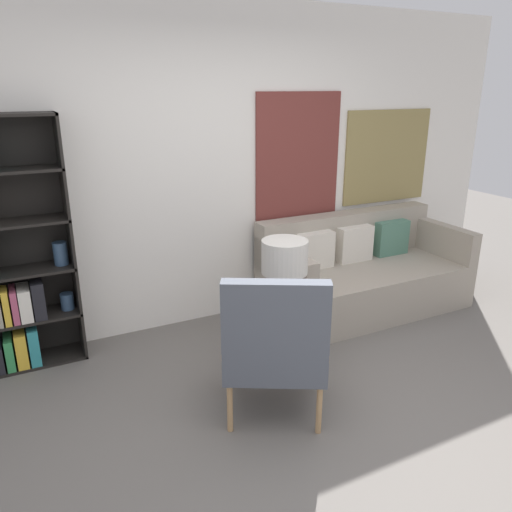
{
  "coord_description": "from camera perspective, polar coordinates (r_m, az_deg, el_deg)",
  "views": [
    {
      "loc": [
        -1.5,
        -1.95,
        2.02
      ],
      "look_at": [
        -0.03,
        0.99,
        0.9
      ],
      "focal_mm": 35.0,
      "sensor_mm": 36.0,
      "label": 1
    }
  ],
  "objects": [
    {
      "name": "side_table",
      "position": [
        3.67,
        2.79,
        -5.86
      ],
      "size": [
        0.46,
        0.46,
        0.56
      ],
      "color": "brown",
      "rests_on": "ground_plane"
    },
    {
      "name": "ground_plane",
      "position": [
        3.18,
        9.03,
        -20.86
      ],
      "size": [
        14.0,
        14.0,
        0.0
      ],
      "primitive_type": "plane",
      "color": "#66605B"
    },
    {
      "name": "table_lamp",
      "position": [
        3.51,
        3.28,
        -0.66
      ],
      "size": [
        0.33,
        0.33,
        0.45
      ],
      "color": "#C65128",
      "rests_on": "side_table"
    },
    {
      "name": "armchair",
      "position": [
        3.06,
        2.2,
        -9.95
      ],
      "size": [
        0.81,
        0.78,
        0.99
      ],
      "color": "tan",
      "rests_on": "ground_plane"
    },
    {
      "name": "wall_back",
      "position": [
        4.32,
        -5.38,
        9.86
      ],
      "size": [
        6.4,
        0.08,
        2.7
      ],
      "color": "white",
      "rests_on": "ground_plane"
    },
    {
      "name": "bookshelf",
      "position": [
        3.96,
        -26.89,
        -0.48
      ],
      "size": [
        0.78,
        0.3,
        1.85
      ],
      "color": "black",
      "rests_on": "ground_plane"
    },
    {
      "name": "couch",
      "position": [
        4.86,
        11.96,
        -2.02
      ],
      "size": [
        1.91,
        0.9,
        0.86
      ],
      "color": "#9E9384",
      "rests_on": "ground_plane"
    }
  ]
}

